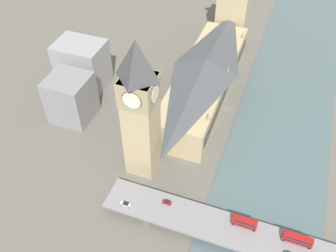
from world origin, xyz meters
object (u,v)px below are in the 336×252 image
(victoria_tower, at_px, (234,2))
(car_northbound_tail, at_px, (167,202))
(double_decker_bus_lead, at_px, (298,239))
(parliament_hall, at_px, (205,78))
(clock_tower, at_px, (140,108))
(road_bridge, at_px, (259,240))
(car_northbound_mid, at_px, (126,204))
(double_decker_bus_mid, at_px, (245,222))

(victoria_tower, xyz_separation_m, car_northbound_tail, (-7.09, 149.11, -22.50))
(double_decker_bus_lead, distance_m, car_northbound_tail, 55.32)
(parliament_hall, xyz_separation_m, car_northbound_tail, (-7.04, 82.78, -6.99))
(clock_tower, xyz_separation_m, road_bridge, (-60.48, 22.73, -34.13))
(road_bridge, xyz_separation_m, car_northbound_mid, (57.66, 4.11, 1.68))
(double_decker_bus_mid, distance_m, car_northbound_tail, 33.97)
(double_decker_bus_lead, bearing_deg, parliament_hall, -52.90)
(road_bridge, bearing_deg, car_northbound_mid, 4.07)
(clock_tower, xyz_separation_m, car_northbound_tail, (-19.36, 19.71, -32.46))
(victoria_tower, bearing_deg, car_northbound_tail, 92.72)
(car_northbound_mid, xyz_separation_m, car_northbound_tail, (-16.54, -7.13, -0.01))
(clock_tower, xyz_separation_m, victoria_tower, (-12.27, -129.41, -9.96))
(parliament_hall, height_order, victoria_tower, victoria_tower)
(victoria_tower, height_order, road_bridge, victoria_tower)
(parliament_hall, xyz_separation_m, road_bridge, (-48.16, 85.80, -8.66))
(parliament_hall, height_order, car_northbound_tail, parliament_hall)
(victoria_tower, relative_size, double_decker_bus_lead, 5.07)
(double_decker_bus_lead, bearing_deg, car_northbound_tail, 0.40)
(double_decker_bus_mid, xyz_separation_m, car_northbound_mid, (50.45, 7.66, -2.00))
(double_decker_bus_lead, bearing_deg, victoria_tower, -67.25)
(clock_tower, distance_m, double_decker_bus_lead, 82.93)
(parliament_hall, relative_size, double_decker_bus_lead, 8.81)
(double_decker_bus_mid, bearing_deg, car_northbound_tail, 0.90)
(victoria_tower, height_order, double_decker_bus_lead, victoria_tower)
(victoria_tower, xyz_separation_m, car_northbound_mid, (9.45, 156.24, -22.50))
(car_northbound_mid, bearing_deg, clock_tower, -84.00)
(car_northbound_mid, relative_size, car_northbound_tail, 1.19)
(victoria_tower, xyz_separation_m, double_decker_bus_mid, (-40.99, 148.58, -20.50))
(road_bridge, height_order, double_decker_bus_mid, double_decker_bus_mid)
(parliament_hall, relative_size, victoria_tower, 1.74)
(clock_tower, relative_size, double_decker_bus_mid, 6.91)
(victoria_tower, bearing_deg, parliament_hall, 90.05)
(parliament_hall, bearing_deg, double_decker_bus_lead, 127.10)
(car_northbound_tail, bearing_deg, clock_tower, -45.51)
(clock_tower, height_order, car_northbound_mid, clock_tower)
(road_bridge, xyz_separation_m, car_northbound_tail, (41.12, -3.02, 1.67))
(car_northbound_mid, bearing_deg, double_decker_bus_lead, -174.03)
(parliament_hall, bearing_deg, car_northbound_mid, 83.97)
(double_decker_bus_lead, xyz_separation_m, car_northbound_tail, (55.28, 0.39, -1.93))
(car_northbound_mid, bearing_deg, double_decker_bus_mid, -171.37)
(clock_tower, height_order, double_decker_bus_lead, clock_tower)
(parliament_hall, relative_size, car_northbound_tail, 26.17)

